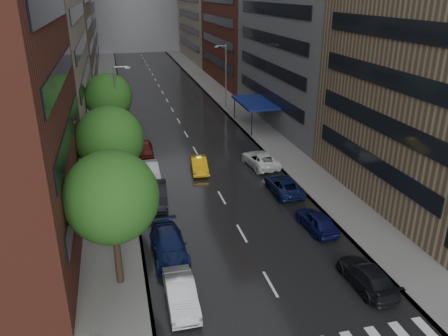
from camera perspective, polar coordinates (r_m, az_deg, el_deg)
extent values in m
plane|color=gray|center=(24.06, 9.51, -20.31)|extent=(220.00, 220.00, 0.00)
cube|color=black|center=(68.41, -7.23, 8.37)|extent=(14.00, 140.00, 0.01)
cube|color=gray|center=(67.94, -14.84, 7.77)|extent=(4.00, 140.00, 0.15)
cube|color=gray|center=(70.00, 0.17, 8.92)|extent=(4.00, 140.00, 0.15)
cube|color=silver|center=(25.76, 25.63, -19.21)|extent=(0.55, 2.80, 0.01)
cube|color=#937A5B|center=(80.49, -20.16, 17.26)|extent=(8.00, 28.00, 22.00)
cube|color=#937A5B|center=(36.19, 26.49, 18.22)|extent=(8.00, 20.00, 30.00)
cube|color=slate|center=(56.97, 10.03, 17.71)|extent=(8.00, 28.00, 24.00)
cube|color=gray|center=(112.38, -2.60, 21.08)|extent=(8.00, 32.00, 28.00)
cylinder|color=#382619|center=(26.21, -13.77, -10.44)|extent=(0.40, 0.40, 4.57)
sphere|color=#1E5116|center=(24.58, -14.49, -3.68)|extent=(5.22, 5.22, 5.22)
cylinder|color=#382619|center=(35.49, -14.17, -1.56)|extent=(0.40, 0.40, 4.51)
sphere|color=#1E5116|center=(34.31, -14.69, 3.61)|extent=(5.15, 5.15, 5.15)
cylinder|color=#382619|center=(49.99, -14.48, 5.29)|extent=(0.40, 0.40, 4.42)
sphere|color=#1E5116|center=(49.17, -14.85, 8.99)|extent=(5.05, 5.05, 5.05)
imported|color=#DF9D0B|center=(41.80, -3.28, 0.45)|extent=(1.83, 4.27, 1.37)
imported|color=silver|center=(24.99, -5.65, -15.98)|extent=(1.58, 4.50, 1.48)
imported|color=#0E1A45|center=(29.06, -7.21, -9.94)|extent=(2.27, 5.34, 1.54)
imported|color=black|center=(35.78, -8.83, -3.47)|extent=(2.07, 5.00, 1.61)
imported|color=silver|center=(40.74, -9.61, -0.37)|extent=(1.55, 4.43, 1.46)
imported|color=#591511|center=(46.60, -10.32, 2.49)|extent=(1.84, 4.29, 1.44)
imported|color=black|center=(27.54, 18.15, -13.23)|extent=(2.01, 4.74, 1.37)
imported|color=#0D1041|center=(32.41, 12.04, -6.77)|extent=(1.98, 4.32, 1.44)
imported|color=#0D1740|center=(37.68, 7.82, -2.24)|extent=(2.33, 4.97, 1.38)
imported|color=white|center=(43.09, 4.77, 1.15)|extent=(2.93, 5.46, 1.46)
cylinder|color=gray|center=(47.42, -13.76, 7.53)|extent=(0.18, 0.18, 9.00)
cube|color=gray|center=(46.61, -12.48, 12.68)|extent=(0.50, 0.22, 0.16)
cylinder|color=gray|center=(64.03, 0.25, 11.85)|extent=(0.18, 0.18, 9.00)
cube|color=gray|center=(63.08, -1.03, 15.55)|extent=(0.50, 0.22, 0.16)
cube|color=navy|center=(55.28, 4.07, 8.54)|extent=(4.00, 8.00, 0.25)
cylinder|color=black|center=(51.70, 3.64, 5.87)|extent=(0.12, 0.12, 3.00)
cylinder|color=black|center=(58.72, 1.38, 7.90)|extent=(0.12, 0.12, 3.00)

